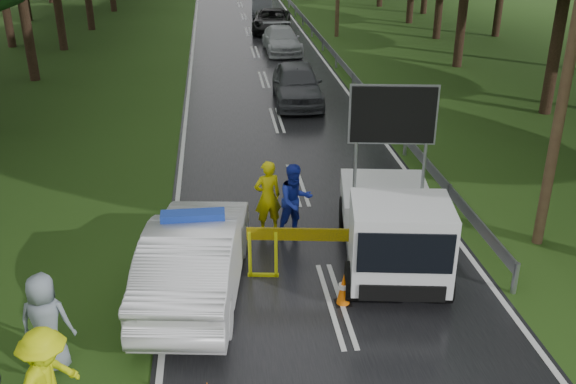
{
  "coord_description": "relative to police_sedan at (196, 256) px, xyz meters",
  "views": [
    {
      "loc": [
        -2.17,
        -10.57,
        7.3
      ],
      "look_at": [
        -0.65,
        2.68,
        1.3
      ],
      "focal_mm": 40.0,
      "sensor_mm": 36.0,
      "label": 1
    }
  ],
  "objects": [
    {
      "name": "queue_car_third",
      "position": [
        4.2,
        29.12,
        -0.15
      ],
      "size": [
        2.88,
        5.19,
        1.38
      ],
      "primitive_type": "imported",
      "rotation": [
        0.0,
        0.0,
        -0.12
      ],
      "color": "black",
      "rests_on": "ground"
    },
    {
      "name": "work_truck",
      "position": [
        4.2,
        0.55,
        0.18
      ],
      "size": [
        2.73,
        4.93,
        3.73
      ],
      "rotation": [
        0.0,
        0.0,
        -0.15
      ],
      "color": "gray",
      "rests_on": "ground"
    },
    {
      "name": "queue_car_fourth",
      "position": [
        4.08,
        35.24,
        -0.18
      ],
      "size": [
        1.72,
        4.08,
        1.31
      ],
      "primitive_type": "imported",
      "rotation": [
        0.0,
        0.0,
        -0.09
      ],
      "color": "#424549",
      "rests_on": "ground"
    },
    {
      "name": "civilian",
      "position": [
        2.3,
        2.21,
        0.08
      ],
      "size": [
        1.07,
        0.96,
        1.83
      ],
      "primitive_type": "imported",
      "rotation": [
        0.0,
        0.0,
        0.36
      ],
      "color": "#1B2DB1",
      "rests_on": "ground"
    },
    {
      "name": "barrier",
      "position": [
        2.48,
        0.24,
        0.06
      ],
      "size": [
        2.85,
        0.48,
        1.19
      ],
      "rotation": [
        0.0,
        0.0,
        -0.15
      ],
      "color": "#CAD50B",
      "rests_on": "ground"
    },
    {
      "name": "bystander_right",
      "position": [
        -2.45,
        -2.08,
        0.07
      ],
      "size": [
        0.95,
        0.67,
        1.82
      ],
      "primitive_type": "imported",
      "rotation": [
        0.0,
        0.0,
        3.03
      ],
      "color": "gray",
      "rests_on": "ground"
    },
    {
      "name": "ground",
      "position": [
        2.74,
        -0.79,
        -0.83
      ],
      "size": [
        160.0,
        160.0,
        0.0
      ],
      "primitive_type": "plane",
      "color": "#234012",
      "rests_on": "ground"
    },
    {
      "name": "cone_left_mid",
      "position": [
        0.38,
        2.21,
        -0.48
      ],
      "size": [
        0.34,
        0.34,
        0.72
      ],
      "color": "black",
      "rests_on": "ground"
    },
    {
      "name": "cone_right",
      "position": [
        5.51,
        1.46,
        -0.51
      ],
      "size": [
        0.32,
        0.32,
        0.67
      ],
      "color": "black",
      "rests_on": "ground"
    },
    {
      "name": "road",
      "position": [
        2.74,
        29.21,
        -0.82
      ],
      "size": [
        7.0,
        140.0,
        0.02
      ],
      "primitive_type": "cube",
      "color": "black",
      "rests_on": "ground"
    },
    {
      "name": "cone_center",
      "position": [
        2.89,
        -0.79,
        -0.5
      ],
      "size": [
        0.33,
        0.33,
        0.7
      ],
      "color": "black",
      "rests_on": "ground"
    },
    {
      "name": "utility_pole_near",
      "position": [
        7.94,
        1.21,
        4.23
      ],
      "size": [
        1.4,
        0.24,
        10.0
      ],
      "color": "#493021",
      "rests_on": "ground"
    },
    {
      "name": "guardrail",
      "position": [
        6.44,
        28.88,
        -0.29
      ],
      "size": [
        0.12,
        60.06,
        0.7
      ],
      "color": "gray",
      "rests_on": "ground"
    },
    {
      "name": "police_sedan",
      "position": [
        0.0,
        0.0,
        0.0
      ],
      "size": [
        2.42,
        5.23,
        1.83
      ],
      "rotation": [
        0.0,
        0.0,
        3.01
      ],
      "color": "silver",
      "rests_on": "ground"
    },
    {
      "name": "officer",
      "position": [
        1.67,
        2.52,
        0.08
      ],
      "size": [
        0.75,
        0.58,
        1.83
      ],
      "primitive_type": "imported",
      "rotation": [
        0.0,
        0.0,
        3.37
      ],
      "color": "yellow",
      "rests_on": "ground"
    },
    {
      "name": "queue_car_second",
      "position": [
        4.18,
        23.12,
        -0.18
      ],
      "size": [
        1.95,
        4.56,
        1.31
      ],
      "primitive_type": "imported",
      "rotation": [
        0.0,
        0.0,
        0.03
      ],
      "color": "#AFB3B7",
      "rests_on": "ground"
    },
    {
      "name": "cone_far",
      "position": [
        4.14,
        2.48,
        -0.44
      ],
      "size": [
        0.38,
        0.38,
        0.81
      ],
      "color": "black",
      "rests_on": "ground"
    },
    {
      "name": "queue_car_first",
      "position": [
        3.77,
        13.41,
        -0.05
      ],
      "size": [
        2.03,
        4.69,
        1.58
      ],
      "primitive_type": "imported",
      "rotation": [
        0.0,
        0.0,
        -0.04
      ],
      "color": "#414349",
      "rests_on": "ground"
    }
  ]
}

